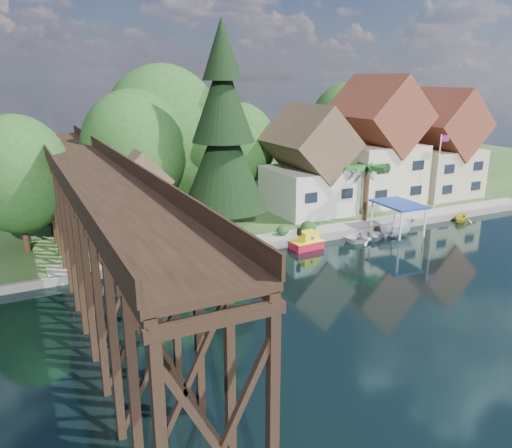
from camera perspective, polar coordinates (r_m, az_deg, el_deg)
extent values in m
plane|color=black|center=(36.65, 9.78, -6.24)|extent=(140.00, 140.00, 0.00)
cube|color=#2B5120|center=(65.85, -7.81, 4.20)|extent=(140.00, 52.00, 0.50)
cube|color=slate|center=(44.85, 7.97, -1.50)|extent=(60.00, 0.40, 0.62)
cube|color=gray|center=(46.90, 9.12, -0.47)|extent=(50.00, 2.60, 0.06)
cube|color=black|center=(15.52, -4.15, -23.43)|extent=(4.00, 0.36, 8.00)
cube|color=black|center=(17.95, -8.23, -17.39)|extent=(4.00, 0.36, 8.00)
cube|color=black|center=(20.59, -11.13, -12.79)|extent=(4.00, 0.36, 8.00)
cube|color=black|center=(23.37, -13.27, -9.24)|extent=(4.00, 0.36, 8.00)
cube|color=black|center=(26.25, -14.93, -6.45)|extent=(4.00, 0.36, 8.00)
cube|color=black|center=(29.20, -16.24, -4.21)|extent=(4.00, 0.36, 8.00)
cube|color=black|center=(32.19, -17.30, -2.38)|extent=(4.00, 0.36, 8.00)
cube|color=black|center=(35.22, -18.18, -0.86)|extent=(4.00, 0.36, 8.00)
cube|color=black|center=(38.28, -18.92, 0.41)|extent=(4.00, 0.36, 8.00)
cube|color=black|center=(41.36, -19.54, 1.50)|extent=(4.00, 0.36, 8.00)
cube|color=black|center=(44.45, -20.09, 2.43)|extent=(4.00, 0.36, 8.00)
cube|color=black|center=(47.56, -20.56, 3.24)|extent=(4.00, 0.36, 8.00)
cube|color=black|center=(50.68, -20.97, 3.96)|extent=(4.00, 0.36, 8.00)
cube|color=black|center=(53.81, -21.34, 4.59)|extent=(4.00, 0.36, 8.00)
cube|color=black|center=(33.73, -21.62, 5.16)|extent=(0.35, 44.00, 0.35)
cube|color=black|center=(34.18, -15.77, 5.83)|extent=(0.35, 44.00, 0.35)
cube|color=black|center=(33.86, -18.72, 6.01)|extent=(4.00, 44.00, 0.30)
cube|color=black|center=(33.57, -22.19, 6.53)|extent=(0.12, 44.00, 0.80)
cube|color=black|center=(34.09, -15.46, 7.28)|extent=(0.12, 44.00, 0.80)
cube|color=beige|center=(52.27, 5.89, 3.90)|extent=(7.50, 8.00, 4.50)
cube|color=brown|center=(51.44, 6.05, 9.30)|extent=(7.64, 8.64, 7.64)
cube|color=black|center=(47.80, 6.33, 2.99)|extent=(1.35, 0.08, 1.00)
cube|color=black|center=(50.14, 10.39, 3.45)|extent=(1.35, 0.08, 1.00)
cube|color=beige|center=(57.68, 13.29, 5.74)|extent=(8.50, 8.50, 6.50)
cube|color=brown|center=(56.91, 13.71, 11.99)|extent=(8.65, 9.18, 8.65)
cube|color=black|center=(52.89, 14.25, 5.10)|extent=(1.53, 0.08, 1.00)
cube|color=black|center=(56.07, 17.98, 5.42)|extent=(1.53, 0.08, 1.00)
cube|color=tan|center=(63.48, 19.88, 5.68)|extent=(8.00, 8.00, 5.50)
cube|color=brown|center=(62.78, 20.38, 10.73)|extent=(8.15, 8.64, 8.15)
cube|color=black|center=(59.11, 21.17, 5.10)|extent=(1.44, 0.08, 1.00)
cube|color=black|center=(62.45, 23.99, 5.34)|extent=(1.44, 0.08, 1.00)
cube|color=beige|center=(44.22, -13.21, 0.59)|extent=(5.00, 5.00, 3.50)
cube|color=brown|center=(43.42, -13.52, 5.10)|extent=(5.09, 5.40, 5.09)
cube|color=black|center=(41.50, -14.27, -0.27)|extent=(0.90, 0.08, 1.00)
cube|color=black|center=(42.12, -10.57, 0.21)|extent=(0.90, 0.08, 1.00)
cylinder|color=#382314|center=(48.56, -13.36, 2.59)|extent=(0.50, 0.50, 4.50)
ellipsoid|color=#1D4A1A|center=(47.69, -13.74, 8.14)|extent=(4.40, 4.40, 5.06)
cylinder|color=#382314|center=(53.26, -10.20, 4.21)|extent=(0.50, 0.50, 4.95)
ellipsoid|color=#1D4A1A|center=(52.44, -10.49, 9.80)|extent=(5.00, 5.00, 5.75)
cylinder|color=#382314|center=(57.34, -1.79, 4.86)|extent=(0.50, 0.50, 4.05)
ellipsoid|color=#1D4A1A|center=(56.65, -1.83, 9.10)|extent=(4.00, 4.00, 4.60)
cylinder|color=#382314|center=(64.87, 10.41, 6.15)|extent=(0.50, 0.50, 4.50)
ellipsoid|color=#1D4A1A|center=(64.23, 10.62, 10.32)|extent=(4.60, 4.60, 5.29)
cylinder|color=#382314|center=(67.11, 17.96, 5.56)|extent=(0.50, 0.50, 3.60)
ellipsoid|color=#1D4A1A|center=(66.56, 18.25, 8.78)|extent=(3.80, 3.80, 4.37)
cylinder|color=#382314|center=(43.63, -24.93, -0.37)|extent=(0.50, 0.50, 4.05)
ellipsoid|color=#1D4A1A|center=(42.71, -25.62, 5.13)|extent=(4.00, 4.00, 4.60)
ellipsoid|color=#153C16|center=(40.39, -7.21, -2.06)|extent=(1.98, 1.98, 1.53)
ellipsoid|color=#153C16|center=(41.36, -4.72, -1.79)|extent=(1.54, 1.54, 1.19)
ellipsoid|color=#153C16|center=(41.59, -1.92, -1.27)|extent=(2.20, 2.20, 1.70)
ellipsoid|color=#153C16|center=(39.79, -11.38, -2.68)|extent=(1.76, 1.76, 1.36)
ellipsoid|color=#153C16|center=(44.13, 3.08, -0.59)|extent=(1.54, 1.54, 1.19)
ellipsoid|color=#153C16|center=(45.10, 6.04, -0.17)|extent=(1.76, 1.76, 1.36)
cylinder|color=#382314|center=(44.71, -3.58, 1.09)|extent=(1.01, 1.01, 3.38)
cone|color=black|center=(43.66, -3.69, 7.52)|extent=(7.43, 7.43, 9.01)
cone|color=black|center=(43.18, -3.82, 14.17)|extent=(5.40, 5.40, 7.32)
cone|color=black|center=(43.21, -3.92, 19.40)|extent=(3.38, 3.38, 5.07)
cylinder|color=#382314|center=(49.41, 12.44, 3.19)|extent=(0.50, 0.50, 5.02)
ellipsoid|color=#1D4818|center=(48.87, 12.64, 6.31)|extent=(4.12, 4.12, 1.14)
cylinder|color=white|center=(56.69, 20.05, 5.68)|extent=(0.11, 0.11, 7.80)
cube|color=#BF0D34|center=(56.66, 20.83, 9.14)|extent=(1.11, 0.05, 0.67)
cube|color=red|center=(42.53, 5.82, -2.42)|extent=(2.76, 1.60, 0.71)
cube|color=#EFF10C|center=(42.41, 5.83, -1.93)|extent=(2.85, 1.69, 0.09)
cube|color=#EFF10C|center=(42.39, 6.04, -1.41)|extent=(1.49, 1.16, 0.89)
cylinder|color=black|center=(41.67, 4.98, -0.86)|extent=(0.39, 0.39, 0.62)
cylinder|color=#B10D89|center=(41.97, 6.48, -1.61)|extent=(0.32, 0.09, 0.32)
cylinder|color=#B10D89|center=(42.82, 5.61, -1.22)|extent=(0.32, 0.09, 0.32)
cylinder|color=#B10D89|center=(42.80, 6.81, -1.26)|extent=(0.09, 0.32, 0.32)
imported|color=white|center=(45.61, 12.62, -1.27)|extent=(4.25, 3.04, 0.88)
imported|color=silver|center=(47.60, 15.80, -0.38)|extent=(3.91, 1.65, 1.48)
cube|color=#173599|center=(47.03, 16.00, 2.22)|extent=(3.52, 4.92, 0.18)
cylinder|color=white|center=(46.70, 18.74, 0.19)|extent=(0.18, 0.18, 2.67)
cylinder|color=white|center=(49.73, 15.60, 1.41)|extent=(0.18, 0.18, 2.67)
cylinder|color=white|center=(45.00, 16.19, -0.18)|extent=(0.18, 0.18, 2.67)
cylinder|color=white|center=(48.14, 13.11, 1.11)|extent=(0.18, 0.18, 2.67)
imported|color=yellow|center=(54.22, 22.45, 0.90)|extent=(3.17, 3.02, 1.30)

